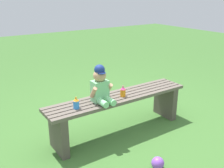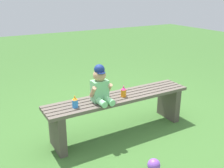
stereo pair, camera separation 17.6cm
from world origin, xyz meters
The scene contains 6 objects.
ground_plane centered at (0.00, 0.00, 0.00)m, with size 16.00×16.00×0.00m, color #3D6B2D.
park_bench centered at (0.00, 0.00, 0.31)m, with size 1.73×0.34×0.45m.
child_figure centered at (-0.26, -0.03, 0.63)m, with size 0.23×0.27×0.40m.
sippy_cup_left centered at (-0.55, -0.04, 0.51)m, with size 0.06×0.06×0.12m.
sippy_cup_right centered at (0.03, -0.04, 0.51)m, with size 0.06×0.06×0.12m.
toy_ball centered at (-0.10, -0.77, 0.06)m, with size 0.12×0.12×0.12m, color #8C4CCC.
Camera 2 is at (-1.43, -2.31, 1.56)m, focal length 41.60 mm.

